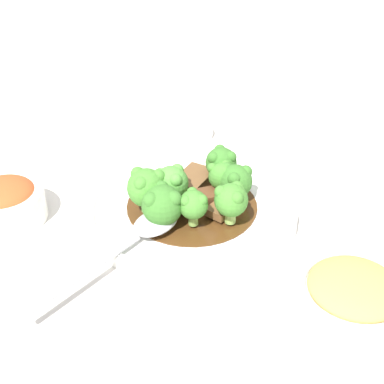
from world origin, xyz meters
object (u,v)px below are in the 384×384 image
beef_strip_3 (162,186)px  broccoli_floret_7 (193,204)px  broccoli_floret_6 (231,200)px  side_bowl_appetizer (353,296)px  broccoli_floret_4 (221,162)px  main_plate (192,208)px  beef_strip_0 (195,200)px  broccoli_floret_0 (220,174)px  beef_strip_1 (225,206)px  sauce_dish (188,131)px  beef_strip_2 (194,180)px  serving_spoon (144,231)px  broccoli_floret_1 (162,204)px  side_bowl_kimchi (5,201)px  broccoli_floret_5 (235,180)px  broccoli_floret_2 (147,187)px  broccoli_floret_3 (171,183)px

beef_strip_3 → broccoli_floret_7: broccoli_floret_7 is taller
broccoli_floret_6 → side_bowl_appetizer: bearing=16.0°
broccoli_floret_7 → broccoli_floret_4: bearing=132.3°
main_plate → side_bowl_appetizer: side_bowl_appetizer is taller
beef_strip_0 → broccoli_floret_0: broccoli_floret_0 is taller
beef_strip_1 → beef_strip_3: 0.09m
beef_strip_1 → broccoli_floret_4: broccoli_floret_4 is taller
broccoli_floret_0 → sauce_dish: broccoli_floret_0 is taller
beef_strip_1 → beef_strip_2: (-0.06, -0.01, 0.00)m
broccoli_floret_0 → beef_strip_2: bearing=-143.3°
broccoli_floret_6 → serving_spoon: size_ratio=0.25×
serving_spoon → beef_strip_2: bearing=125.6°
broccoli_floret_0 → broccoli_floret_7: bearing=-53.3°
broccoli_floret_0 → side_bowl_appetizer: bearing=7.3°
broccoli_floret_1 → side_bowl_kimchi: (-0.12, -0.16, -0.02)m
broccoli_floret_5 → main_plate: bearing=-105.5°
main_plate → sauce_dish: main_plate is taller
beef_strip_2 → beef_strip_0: bearing=-23.8°
side_bowl_appetizer → beef_strip_0: bearing=-161.9°
beef_strip_1 → broccoli_floret_2: size_ratio=1.04×
main_plate → broccoli_floret_3: 0.05m
broccoli_floret_1 → broccoli_floret_3: 0.04m
broccoli_floret_1 → broccoli_floret_2: broccoli_floret_2 is taller
broccoli_floret_3 → side_bowl_appetizer: broccoli_floret_3 is taller
broccoli_floret_1 → broccoli_floret_5: 0.10m
side_bowl_appetizer → sauce_dish: size_ratio=1.44×
main_plate → side_bowl_appetizer: bearing=17.7°
broccoli_floret_2 → broccoli_floret_1: bearing=10.7°
broccoli_floret_0 → broccoli_floret_5: broccoli_floret_5 is taller
broccoli_floret_6 → beef_strip_0: bearing=-155.1°
broccoli_floret_6 → broccoli_floret_1: bearing=-113.3°
side_bowl_kimchi → broccoli_floret_7: bearing=54.9°
beef_strip_0 → beef_strip_2: size_ratio=0.93×
beef_strip_2 → broccoli_floret_7: (0.07, -0.04, 0.02)m
broccoli_floret_2 → side_bowl_appetizer: bearing=29.0°
broccoli_floret_0 → sauce_dish: size_ratio=0.54×
broccoli_floret_5 → broccoli_floret_7: bearing=-69.7°
beef_strip_3 → broccoli_floret_0: size_ratio=1.40×
beef_strip_0 → side_bowl_appetizer: bearing=18.1°
broccoli_floret_7 → sauce_dish: (-0.23, 0.10, -0.04)m
beef_strip_3 → broccoli_floret_6: broccoli_floret_6 is taller
broccoli_floret_5 → beef_strip_3: bearing=-124.9°
beef_strip_1 → broccoli_floret_2: bearing=-114.4°
beef_strip_0 → broccoli_floret_4: broccoli_floret_4 is taller
beef_strip_0 → broccoli_floret_1: (0.02, -0.05, 0.02)m
beef_strip_1 → broccoli_floret_2: (-0.04, -0.08, 0.03)m
main_plate → broccoli_floret_7: broccoli_floret_7 is taller
beef_strip_0 → broccoli_floret_6: broccoli_floret_6 is taller
serving_spoon → beef_strip_0: bearing=109.4°
serving_spoon → sauce_dish: (-0.22, 0.16, -0.02)m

